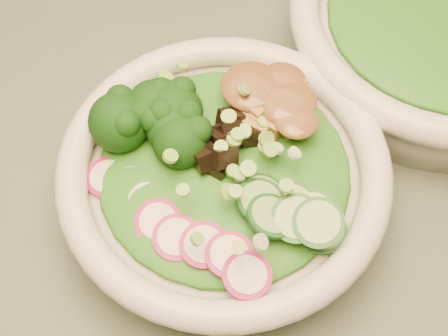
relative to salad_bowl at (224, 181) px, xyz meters
The scene contains 11 objects.
salad_bowl is the anchor object (origin of this frame).
side_bowl 0.24m from the salad_bowl, 77.47° to the left, with size 0.27×0.27×0.07m.
lettuce_bed 0.02m from the salad_bowl, 165.96° to the left, with size 0.18×0.18×0.02m, color #1C6916.
side_lettuce 0.24m from the salad_bowl, 77.47° to the left, with size 0.18×0.18×0.02m, color #1C6916.
broccoli_florets 0.07m from the salad_bowl, 168.85° to the right, with size 0.07×0.06×0.04m, color black, non-canonical shape.
radish_slices 0.06m from the salad_bowl, 78.41° to the right, with size 0.10×0.04×0.02m, color #A00C49, non-canonical shape.
cucumber_slices 0.07m from the salad_bowl, ahead, with size 0.06×0.06×0.03m, color #89B162, non-canonical shape.
mushroom_heap 0.03m from the salad_bowl, 99.04° to the left, with size 0.06×0.06×0.04m, color black, non-canonical shape.
tofu_cubes 0.06m from the salad_bowl, 97.55° to the left, with size 0.08×0.05×0.03m, color #A57537, non-canonical shape.
peanut_sauce 0.07m from the salad_bowl, 97.55° to the left, with size 0.06×0.05×0.01m, color brown.
scallion_garnish 0.04m from the salad_bowl, 165.96° to the left, with size 0.17×0.17×0.02m, color #7BB640, non-canonical shape.
Camera 1 is at (0.04, -0.15, 1.19)m, focal length 50.00 mm.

